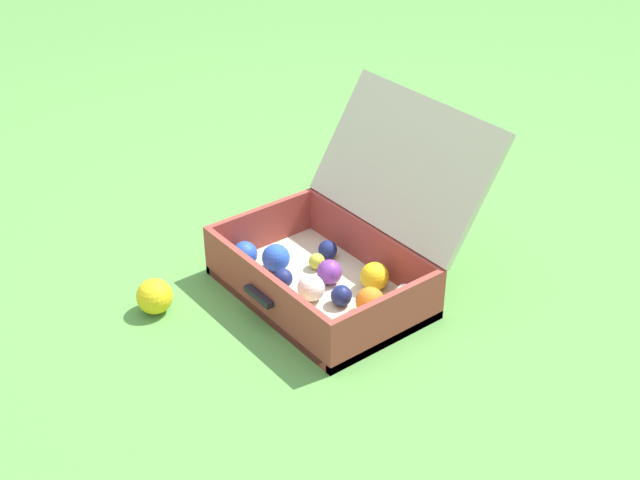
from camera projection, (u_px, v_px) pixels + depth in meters
ground_plane at (331, 295)px, 2.37m from camera, size 16.00×16.00×0.00m
open_suitcase at (341, 254)px, 2.35m from camera, size 0.58×0.62×0.49m
stray_ball_on_grass at (155, 296)px, 2.28m from camera, size 0.10×0.10×0.10m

